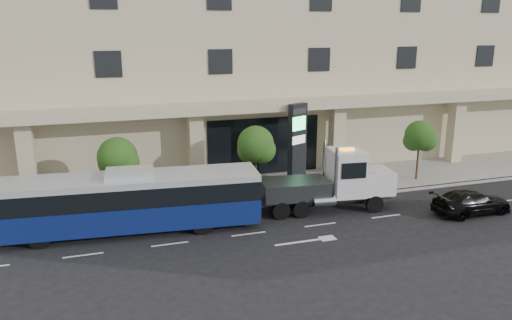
{
  "coord_description": "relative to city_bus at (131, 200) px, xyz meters",
  "views": [
    {
      "loc": [
        -10.81,
        -24.02,
        10.26
      ],
      "look_at": [
        -2.48,
        2.0,
        2.89
      ],
      "focal_mm": 35.0,
      "sensor_mm": 36.0,
      "label": 1
    }
  ],
  "objects": [
    {
      "name": "ground",
      "position": [
        9.56,
        -0.68,
        -1.67
      ],
      "size": [
        120.0,
        120.0,
        0.0
      ],
      "primitive_type": "plane",
      "color": "black",
      "rests_on": "ground"
    },
    {
      "name": "sidewalk",
      "position": [
        9.56,
        4.32,
        -1.6
      ],
      "size": [
        120.0,
        6.0,
        0.15
      ],
      "primitive_type": "cube",
      "color": "gray",
      "rests_on": "ground"
    },
    {
      "name": "curb",
      "position": [
        9.56,
        1.32,
        -1.6
      ],
      "size": [
        120.0,
        0.3,
        0.15
      ],
      "primitive_type": "cube",
      "color": "gray",
      "rests_on": "ground"
    },
    {
      "name": "convention_center",
      "position": [
        9.56,
        14.74,
        8.3
      ],
      "size": [
        60.0,
        17.6,
        20.0
      ],
      "color": "beige",
      "rests_on": "ground"
    },
    {
      "name": "tree_left",
      "position": [
        -0.42,
        2.91,
        1.44
      ],
      "size": [
        2.27,
        2.2,
        4.22
      ],
      "color": "#422B19",
      "rests_on": "sidewalk"
    },
    {
      "name": "tree_mid",
      "position": [
        7.58,
        2.91,
        1.59
      ],
      "size": [
        2.28,
        2.2,
        4.38
      ],
      "color": "#422B19",
      "rests_on": "sidewalk"
    },
    {
      "name": "tree_right",
      "position": [
        19.08,
        2.91,
        1.36
      ],
      "size": [
        2.1,
        2.0,
        4.04
      ],
      "color": "#422B19",
      "rests_on": "sidewalk"
    },
    {
      "name": "city_bus",
      "position": [
        0.0,
        0.0,
        0.0
      ],
      "size": [
        13.16,
        3.9,
        3.29
      ],
      "rotation": [
        0.0,
        0.0,
        -0.09
      ],
      "color": "black",
      "rests_on": "ground"
    },
    {
      "name": "tow_truck",
      "position": [
        11.2,
        -0.21,
        -0.05
      ],
      "size": [
        8.69,
        2.94,
        3.93
      ],
      "rotation": [
        0.0,
        0.0,
        -0.11
      ],
      "color": "#2D3033",
      "rests_on": "ground"
    },
    {
      "name": "black_sedan",
      "position": [
        18.36,
        -3.23,
        -1.0
      ],
      "size": [
        4.71,
        2.0,
        1.35
      ],
      "primitive_type": "imported",
      "rotation": [
        0.0,
        0.0,
        1.59
      ],
      "color": "black",
      "rests_on": "ground"
    },
    {
      "name": "signage_pylon",
      "position": [
        10.91,
        4.5,
        1.19
      ],
      "size": [
        1.39,
        1.0,
        5.32
      ],
      "rotation": [
        0.0,
        0.0,
        0.43
      ],
      "color": "black",
      "rests_on": "sidewalk"
    }
  ]
}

